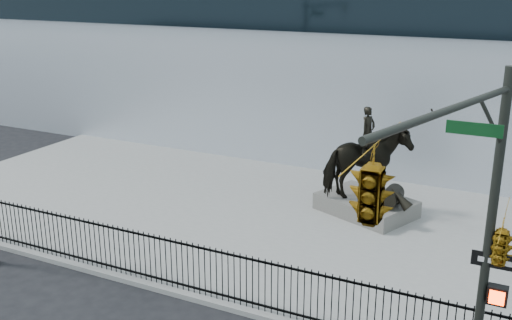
% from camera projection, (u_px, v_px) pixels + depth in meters
% --- Properties ---
extents(plaza, '(30.00, 12.00, 0.15)m').
position_uv_depth(plaza, '(290.00, 223.00, 21.25)').
color(plaza, gray).
rests_on(plaza, ground).
extents(building, '(44.00, 14.00, 9.00)m').
position_uv_depth(building, '(390.00, 56.00, 31.07)').
color(building, silver).
rests_on(building, ground).
extents(picket_fence, '(22.10, 0.10, 1.50)m').
position_uv_depth(picket_fence, '(205.00, 271.00, 16.09)').
color(picket_fence, black).
rests_on(picket_fence, plaza).
extents(statue_plinth, '(3.84, 3.28, 0.61)m').
position_uv_depth(statue_plinth, '(366.00, 205.00, 21.89)').
color(statue_plinth, '#54524D').
rests_on(statue_plinth, plaza).
extents(equestrian_statue, '(3.88, 3.20, 3.53)m').
position_uv_depth(equestrian_statue, '(370.00, 165.00, 21.38)').
color(equestrian_statue, black).
rests_on(equestrian_statue, statue_plinth).
extents(traffic_signal_right, '(2.17, 6.86, 7.00)m').
position_uv_depth(traffic_signal_right, '(446.00, 219.00, 9.39)').
color(traffic_signal_right, black).
rests_on(traffic_signal_right, ground).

